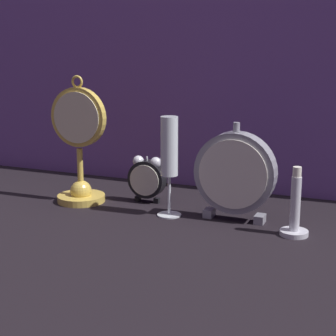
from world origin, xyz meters
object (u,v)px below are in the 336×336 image
brass_candlestick (295,213)px  champagne_flute (169,154)px  pocket_watch_on_stand (79,154)px  alarm_clock_twin_bell (147,177)px  mantel_clock_silver (235,173)px

brass_candlestick → champagne_flute: bearing=175.7°
pocket_watch_on_stand → champagne_flute: size_ratio=1.36×
alarm_clock_twin_bell → mantel_clock_silver: 0.24m
pocket_watch_on_stand → mantel_clock_silver: 0.38m
alarm_clock_twin_bell → champagne_flute: 0.14m
alarm_clock_twin_bell → pocket_watch_on_stand: bearing=-159.0°
alarm_clock_twin_bell → champagne_flute: champagne_flute is taller
brass_candlestick → alarm_clock_twin_bell: bearing=165.1°
mantel_clock_silver → brass_candlestick: bearing=-18.6°
pocket_watch_on_stand → alarm_clock_twin_bell: bearing=21.0°
pocket_watch_on_stand → brass_candlestick: 0.52m
champagne_flute → brass_candlestick: 0.29m
alarm_clock_twin_bell → brass_candlestick: brass_candlestick is taller
pocket_watch_on_stand → alarm_clock_twin_bell: (0.15, 0.06, -0.06)m
champagne_flute → brass_candlestick: bearing=-4.3°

